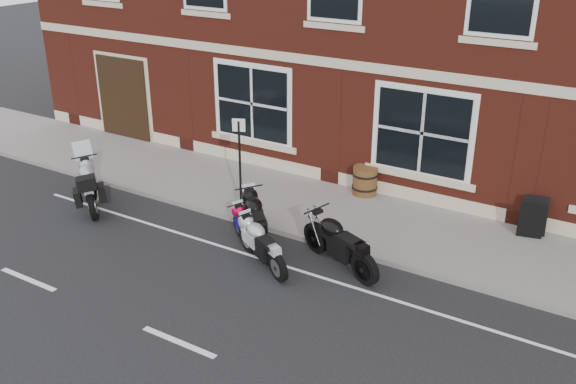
% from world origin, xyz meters
% --- Properties ---
extents(ground, '(80.00, 80.00, 0.00)m').
position_xyz_m(ground, '(0.00, 0.00, 0.00)').
color(ground, black).
rests_on(ground, ground).
extents(sidewalk, '(30.00, 3.00, 0.12)m').
position_xyz_m(sidewalk, '(0.00, 3.00, 0.06)').
color(sidewalk, slate).
rests_on(sidewalk, ground).
extents(kerb, '(30.00, 0.16, 0.12)m').
position_xyz_m(kerb, '(0.00, 1.42, 0.06)').
color(kerb, slate).
rests_on(kerb, ground).
extents(moto_touring_silver, '(1.82, 1.63, 1.52)m').
position_xyz_m(moto_touring_silver, '(-5.60, 0.30, 0.62)').
color(moto_touring_silver, black).
rests_on(moto_touring_silver, ground).
extents(moto_sport_red, '(1.63, 1.10, 0.83)m').
position_xyz_m(moto_sport_red, '(-0.83, 0.50, 0.48)').
color(moto_sport_red, black).
rests_on(moto_sport_red, ground).
extents(moto_sport_black, '(1.69, 1.75, 1.03)m').
position_xyz_m(moto_sport_black, '(-0.84, 0.82, 0.59)').
color(moto_sport_black, black).
rests_on(moto_sport_black, ground).
extents(moto_sport_silver, '(1.83, 1.10, 0.91)m').
position_xyz_m(moto_sport_silver, '(-0.23, 0.04, 0.52)').
color(moto_sport_silver, black).
rests_on(moto_sport_silver, ground).
extents(moto_naked_black, '(2.19, 1.07, 1.05)m').
position_xyz_m(moto_naked_black, '(1.19, 0.81, 0.60)').
color(moto_naked_black, black).
rests_on(moto_naked_black, ground).
extents(a_board_sign, '(0.62, 0.48, 0.92)m').
position_xyz_m(a_board_sign, '(4.40, 4.07, 0.58)').
color(a_board_sign, black).
rests_on(a_board_sign, sidewalk).
extents(barrel_planter, '(0.67, 0.67, 0.74)m').
position_xyz_m(barrel_planter, '(0.14, 4.30, 0.49)').
color(barrel_planter, '#4D3214').
rests_on(barrel_planter, sidewalk).
extents(parking_sign, '(0.30, 0.14, 2.25)m').
position_xyz_m(parking_sign, '(-2.23, 2.07, 1.42)').
color(parking_sign, black).
rests_on(parking_sign, sidewalk).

